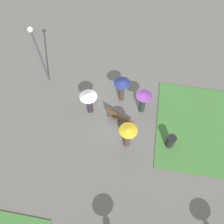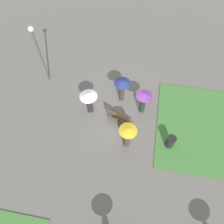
# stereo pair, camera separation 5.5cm
# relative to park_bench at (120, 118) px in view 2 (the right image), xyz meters

# --- Properties ---
(ground_plane) EXTENTS (90.00, 90.00, 0.00)m
(ground_plane) POSITION_rel_park_bench_xyz_m (0.06, -0.88, -0.47)
(ground_plane) COLOR #66635E
(park_bench) EXTENTS (1.79, 1.07, 0.90)m
(park_bench) POSITION_rel_park_bench_xyz_m (0.00, 0.00, 0.00)
(park_bench) COLOR brown
(park_bench) RESTS_ON ground_plane
(lamp_post) EXTENTS (0.32, 0.32, 4.39)m
(lamp_post) POSITION_rel_park_bench_xyz_m (5.47, -2.51, 2.36)
(lamp_post) COLOR #474C51
(lamp_post) RESTS_ON ground_plane
(trash_bin) EXTENTS (0.53, 0.53, 0.96)m
(trash_bin) POSITION_rel_park_bench_xyz_m (-3.13, 1.09, 0.01)
(trash_bin) COLOR #232326
(trash_bin) RESTS_ON ground_plane
(crowd_person_purple) EXTENTS (0.97, 0.97, 1.79)m
(crowd_person_purple) POSITION_rel_park_bench_xyz_m (-1.28, -1.06, 0.75)
(crowd_person_purple) COLOR #1E3328
(crowd_person_purple) RESTS_ON ground_plane
(crowd_person_white) EXTENTS (1.07, 1.07, 1.82)m
(crowd_person_white) POSITION_rel_park_bench_xyz_m (1.98, -0.48, 0.83)
(crowd_person_white) COLOR #2D2333
(crowd_person_white) RESTS_ON ground_plane
(crowd_person_navy) EXTENTS (1.03, 1.03, 1.88)m
(crowd_person_navy) POSITION_rel_park_bench_xyz_m (0.14, -1.73, 0.89)
(crowd_person_navy) COLOR #47382D
(crowd_person_navy) RESTS_ON ground_plane
(crowd_person_yellow) EXTENTS (0.99, 0.99, 1.98)m
(crowd_person_yellow) POSITION_rel_park_bench_xyz_m (-0.65, 1.46, 0.84)
(crowd_person_yellow) COLOR #47382D
(crowd_person_yellow) RESTS_ON ground_plane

